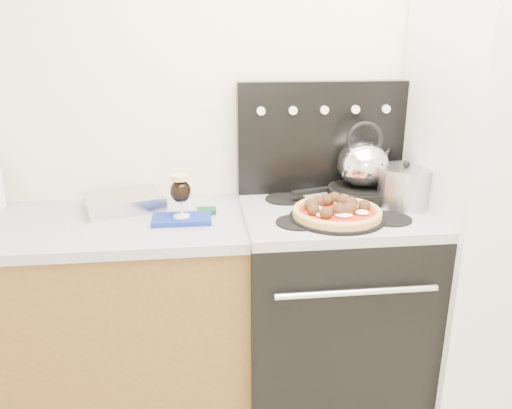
{
  "coord_description": "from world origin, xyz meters",
  "views": [
    {
      "loc": [
        -0.48,
        -0.74,
        1.59
      ],
      "look_at": [
        -0.26,
        1.05,
        0.99
      ],
      "focal_mm": 35.0,
      "sensor_mm": 36.0,
      "label": 1
    }
  ],
  "objects": [
    {
      "name": "stove_body",
      "position": [
        0.08,
        1.18,
        0.44
      ],
      "size": [
        0.76,
        0.65,
        0.88
      ],
      "primitive_type": "cube",
      "color": "black",
      "rests_on": "ground"
    },
    {
      "name": "base_cabinet",
      "position": [
        -1.02,
        1.2,
        0.43
      ],
      "size": [
        1.45,
        0.6,
        0.86
      ],
      "primitive_type": "cube",
      "color": "brown",
      "rests_on": "ground"
    },
    {
      "name": "pizza_pan",
      "position": [
        0.06,
        1.06,
        0.93
      ],
      "size": [
        0.47,
        0.47,
        0.01
      ],
      "primitive_type": "cylinder",
      "rotation": [
        0.0,
        0.0,
        -0.3
      ],
      "color": "black",
      "rests_on": "cooktop"
    },
    {
      "name": "skillet",
      "position": [
        0.24,
        1.3,
        0.95
      ],
      "size": [
        0.37,
        0.37,
        0.05
      ],
      "primitive_type": "cylinder",
      "rotation": [
        0.0,
        0.0,
        0.32
      ],
      "color": "black",
      "rests_on": "cooktop"
    },
    {
      "name": "pizza",
      "position": [
        0.06,
        1.06,
        0.96
      ],
      "size": [
        0.43,
        0.43,
        0.05
      ],
      "primitive_type": null,
      "rotation": [
        0.0,
        0.0,
        0.3
      ],
      "color": "#E1AD6C",
      "rests_on": "pizza_pan"
    },
    {
      "name": "tea_kettle",
      "position": [
        0.24,
        1.3,
        1.09
      ],
      "size": [
        0.23,
        0.23,
        0.24
      ],
      "primitive_type": null,
      "rotation": [
        0.0,
        0.0,
        -0.06
      ],
      "color": "silver",
      "rests_on": "skillet"
    },
    {
      "name": "countertop",
      "position": [
        -1.02,
        1.2,
        0.88
      ],
      "size": [
        1.48,
        0.63,
        0.04
      ],
      "primitive_type": "cube",
      "color": "#A9A9B4",
      "rests_on": "base_cabinet"
    },
    {
      "name": "beer_glass",
      "position": [
        -0.55,
        1.15,
        1.01
      ],
      "size": [
        0.09,
        0.09,
        0.18
      ],
      "primitive_type": null,
      "rotation": [
        0.0,
        0.0,
        0.07
      ],
      "color": "black",
      "rests_on": "oven_mitt"
    },
    {
      "name": "cooktop",
      "position": [
        0.08,
        1.18,
        0.9
      ],
      "size": [
        0.76,
        0.65,
        0.04
      ],
      "primitive_type": "cube",
      "color": "#ADADB2",
      "rests_on": "stove_body"
    },
    {
      "name": "oven_mitt",
      "position": [
        -0.55,
        1.15,
        0.91
      ],
      "size": [
        0.24,
        0.14,
        0.02
      ],
      "primitive_type": "cube",
      "rotation": [
        0.0,
        0.0,
        -0.01
      ],
      "color": "navy",
      "rests_on": "countertop"
    },
    {
      "name": "room_shell",
      "position": [
        0.0,
        0.29,
        1.25
      ],
      "size": [
        3.52,
        3.01,
        2.52
      ],
      "color": "beige",
      "rests_on": "ground"
    },
    {
      "name": "stock_pot",
      "position": [
        0.38,
        1.18,
        1.0
      ],
      "size": [
        0.26,
        0.26,
        0.16
      ],
      "primitive_type": "cylinder",
      "rotation": [
        0.0,
        0.0,
        -0.22
      ],
      "color": "#ADADBA",
      "rests_on": "cooktop"
    },
    {
      "name": "fridge",
      "position": [
        0.78,
        1.15,
        0.95
      ],
      "size": [
        0.64,
        0.68,
        1.9
      ],
      "primitive_type": "cube",
      "color": "silver",
      "rests_on": "ground"
    },
    {
      "name": "backguard",
      "position": [
        0.08,
        1.45,
        1.17
      ],
      "size": [
        0.76,
        0.08,
        0.5
      ],
      "primitive_type": "cube",
      "color": "black",
      "rests_on": "cooktop"
    },
    {
      "name": "foil_sheet",
      "position": [
        -0.8,
        1.33,
        0.93
      ],
      "size": [
        0.37,
        0.32,
        0.06
      ],
      "primitive_type": "cube",
      "rotation": [
        0.0,
        0.0,
        0.32
      ],
      "color": "silver",
      "rests_on": "countertop"
    }
  ]
}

